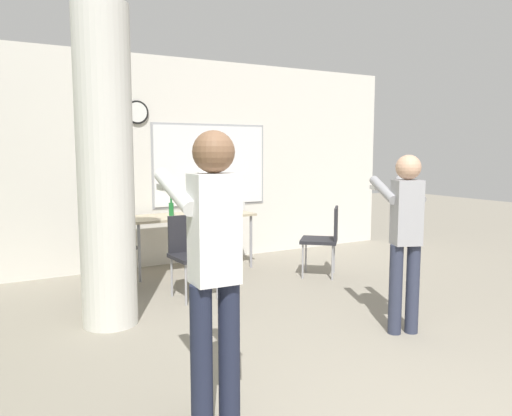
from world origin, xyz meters
name	(u,v)px	position (x,y,z in m)	size (l,w,h in m)	color
wall_back	(145,163)	(0.02, 5.06, 1.40)	(8.00, 0.15, 2.80)	silver
support_pillar	(106,169)	(-0.97, 3.00, 1.40)	(0.49, 0.49, 2.80)	silver
folding_table	(190,219)	(0.44, 4.53, 0.68)	(1.64, 0.65, 0.73)	tan
bottle_on_table	(171,209)	(0.20, 4.56, 0.82)	(0.06, 0.06, 0.24)	#1E6B2D
waste_bin	(203,265)	(0.35, 3.94, 0.20)	(0.25, 0.25, 0.39)	#B2B2B7
chair_table_left	(109,247)	(-0.73, 4.01, 0.51)	(0.61, 0.61, 0.87)	#232328
chair_table_front	(191,250)	(-0.01, 3.42, 0.51)	(0.46, 0.46, 0.87)	#232328
chair_mid_room	(325,236)	(1.77, 3.41, 0.51)	(0.62, 0.62, 0.87)	#232328
person_playing_side	(405,229)	(1.17, 1.54, 0.90)	(0.49, 0.64, 1.53)	#2D3347
person_playing_front	(213,257)	(-0.87, 1.00, 0.99)	(0.38, 0.66, 1.68)	#1E2338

